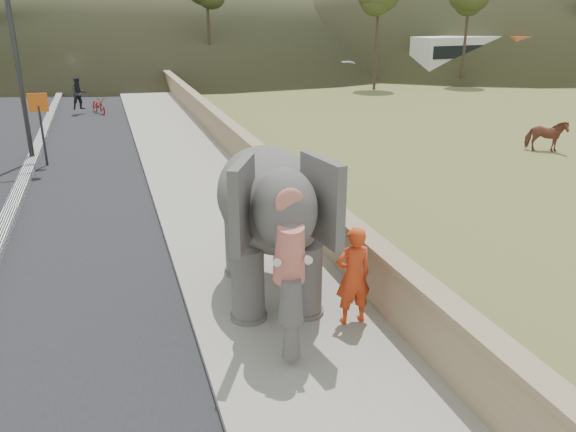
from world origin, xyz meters
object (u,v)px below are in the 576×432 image
object	(u,v)px
motorcyclist	(89,99)
cow	(546,136)
elephant_and_man	(271,220)
lamppost	(20,11)

from	to	relation	value
motorcyclist	cow	bearing A→B (deg)	-40.47
elephant_and_man	lamppost	bearing A→B (deg)	111.69
cow	motorcyclist	bearing A→B (deg)	84.92
cow	motorcyclist	distance (m)	20.95
elephant_and_man	motorcyclist	size ratio (longest dim) A/B	2.17
lamppost	motorcyclist	bearing A→B (deg)	80.96
elephant_and_man	motorcyclist	distance (m)	21.57
cow	elephant_and_man	bearing A→B (deg)	156.63
cow	elephant_and_man	distance (m)	14.92
cow	motorcyclist	world-z (taller)	motorcyclist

